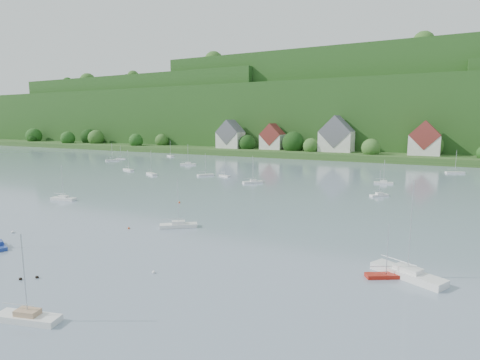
% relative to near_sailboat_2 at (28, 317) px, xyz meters
% --- Properties ---
extents(far_shore_strip, '(600.00, 60.00, 3.00)m').
position_rel_near_sailboat_2_xyz_m(far_shore_strip, '(-20.23, 186.36, 1.06)').
color(far_shore_strip, '#284F1D').
rests_on(far_shore_strip, ground).
extents(forested_ridge, '(620.00, 181.22, 69.89)m').
position_rel_near_sailboat_2_xyz_m(forested_ridge, '(-19.84, 254.93, 22.45)').
color(forested_ridge, '#183912').
rests_on(forested_ridge, ground).
extents(village_building_0, '(14.00, 10.40, 16.00)m').
position_rel_near_sailboat_2_xyz_m(village_building_0, '(-75.23, 173.36, 9.07)').
color(village_building_0, beige).
rests_on(village_building_0, far_shore_strip).
extents(village_building_1, '(12.00, 9.36, 14.00)m').
position_rel_near_sailboat_2_xyz_m(village_building_1, '(-50.23, 175.36, 8.31)').
color(village_building_1, beige).
rests_on(village_building_1, far_shore_strip).
extents(village_building_2, '(16.00, 11.44, 18.00)m').
position_rel_near_sailboat_2_xyz_m(village_building_2, '(-15.23, 174.36, 9.83)').
color(village_building_2, beige).
rests_on(village_building_2, far_shore_strip).
extents(village_building_3, '(13.00, 10.40, 15.50)m').
position_rel_near_sailboat_2_xyz_m(village_building_3, '(24.77, 172.36, 8.99)').
color(village_building_3, beige).
rests_on(village_building_3, far_shore_strip).
extents(near_sailboat_2, '(6.26, 3.23, 8.14)m').
position_rel_near_sailboat_2_xyz_m(near_sailboat_2, '(0.00, 0.00, 0.00)').
color(near_sailboat_2, white).
rests_on(near_sailboat_2, ground).
extents(near_sailboat_3, '(6.10, 5.22, 8.53)m').
position_rel_near_sailboat_2_xyz_m(near_sailboat_3, '(-6.90, 31.86, 0.01)').
color(near_sailboat_3, white).
rests_on(near_sailboat_3, ground).
extents(near_sailboat_4, '(8.61, 5.96, 11.42)m').
position_rel_near_sailboat_2_xyz_m(near_sailboat_4, '(29.58, 26.61, 0.10)').
color(near_sailboat_4, white).
rests_on(near_sailboat_4, ground).
extents(near_sailboat_6, '(6.23, 2.81, 8.13)m').
position_rel_near_sailboat_2_xyz_m(near_sailboat_6, '(-44.40, 38.49, -0.00)').
color(near_sailboat_6, white).
rests_on(near_sailboat_6, ground).
extents(near_sailboat_7, '(4.72, 3.52, 6.35)m').
position_rel_near_sailboat_2_xyz_m(near_sailboat_7, '(27.38, 25.52, -0.13)').
color(near_sailboat_7, '#A91B0F').
rests_on(near_sailboat_7, ground).
extents(mooring_buoy_1, '(0.49, 0.49, 0.49)m').
position_rel_near_sailboat_2_xyz_m(mooring_buoy_1, '(-28.67, 16.66, -0.44)').
color(mooring_buoy_1, white).
rests_on(mooring_buoy_1, ground).
extents(mooring_buoy_2, '(0.38, 0.38, 0.38)m').
position_rel_near_sailboat_2_xyz_m(mooring_buoy_2, '(-13.82, 27.27, -0.44)').
color(mooring_buoy_2, '#E7521F').
rests_on(mooring_buoy_2, ground).
extents(mooring_buoy_3, '(0.45, 0.45, 0.45)m').
position_rel_near_sailboat_2_xyz_m(mooring_buoy_3, '(-18.86, 48.29, -0.44)').
color(mooring_buoy_3, '#E7521F').
rests_on(mooring_buoy_3, ground).
extents(mooring_buoy_4, '(0.42, 0.42, 0.42)m').
position_rel_near_sailboat_2_xyz_m(mooring_buoy_4, '(2.71, 14.03, -0.44)').
color(mooring_buoy_4, white).
rests_on(mooring_buoy_4, ground).
extents(duck_pair, '(1.72, 1.51, 0.36)m').
position_rel_near_sailboat_2_xyz_m(duck_pair, '(-8.89, 6.06, -0.32)').
color(duck_pair, black).
rests_on(duck_pair, ground).
extents(far_sailboat_cluster, '(208.10, 68.03, 8.71)m').
position_rel_near_sailboat_2_xyz_m(far_sailboat_cluster, '(-13.50, 103.90, -0.08)').
color(far_sailboat_cluster, white).
rests_on(far_sailboat_cluster, ground).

